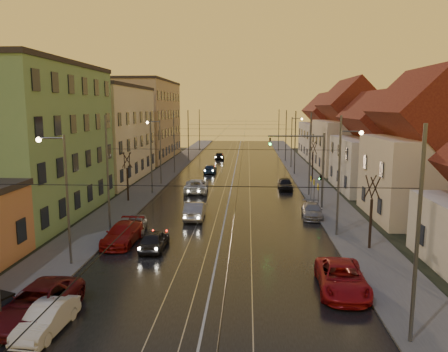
% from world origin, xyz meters
% --- Properties ---
extents(ground, '(160.00, 160.00, 0.00)m').
position_xyz_m(ground, '(0.00, 0.00, 0.00)').
color(ground, black).
rests_on(ground, ground).
extents(road, '(16.00, 120.00, 0.04)m').
position_xyz_m(road, '(0.00, 40.00, 0.02)').
color(road, black).
rests_on(road, ground).
extents(sidewalk_left, '(4.00, 120.00, 0.15)m').
position_xyz_m(sidewalk_left, '(-10.00, 40.00, 0.07)').
color(sidewalk_left, '#4C4C4C').
rests_on(sidewalk_left, ground).
extents(sidewalk_right, '(4.00, 120.00, 0.15)m').
position_xyz_m(sidewalk_right, '(10.00, 40.00, 0.07)').
color(sidewalk_right, '#4C4C4C').
rests_on(sidewalk_right, ground).
extents(tram_rail_0, '(0.06, 120.00, 0.03)m').
position_xyz_m(tram_rail_0, '(-2.20, 40.00, 0.06)').
color(tram_rail_0, gray).
rests_on(tram_rail_0, road).
extents(tram_rail_1, '(0.06, 120.00, 0.03)m').
position_xyz_m(tram_rail_1, '(-0.77, 40.00, 0.06)').
color(tram_rail_1, gray).
rests_on(tram_rail_1, road).
extents(tram_rail_2, '(0.06, 120.00, 0.03)m').
position_xyz_m(tram_rail_2, '(0.77, 40.00, 0.06)').
color(tram_rail_2, gray).
rests_on(tram_rail_2, road).
extents(tram_rail_3, '(0.06, 120.00, 0.03)m').
position_xyz_m(tram_rail_3, '(2.20, 40.00, 0.06)').
color(tram_rail_3, gray).
rests_on(tram_rail_3, road).
extents(apartment_left_1, '(10.00, 18.00, 13.00)m').
position_xyz_m(apartment_left_1, '(-17.50, 14.00, 6.50)').
color(apartment_left_1, '#6A965F').
rests_on(apartment_left_1, ground).
extents(apartment_left_2, '(10.00, 20.00, 12.00)m').
position_xyz_m(apartment_left_2, '(-17.50, 34.00, 6.00)').
color(apartment_left_2, beige).
rests_on(apartment_left_2, ground).
extents(apartment_left_3, '(10.00, 24.00, 14.00)m').
position_xyz_m(apartment_left_3, '(-17.50, 58.00, 7.00)').
color(apartment_left_3, tan).
rests_on(apartment_left_3, ground).
extents(house_right_1, '(8.67, 10.20, 10.80)m').
position_xyz_m(house_right_1, '(17.00, 15.00, 5.45)').
color(house_right_1, beige).
rests_on(house_right_1, ground).
extents(house_right_2, '(9.18, 12.24, 9.20)m').
position_xyz_m(house_right_2, '(17.00, 28.00, 4.64)').
color(house_right_2, beige).
rests_on(house_right_2, ground).
extents(house_right_3, '(9.18, 14.28, 11.50)m').
position_xyz_m(house_right_3, '(17.00, 43.00, 5.80)').
color(house_right_3, beige).
rests_on(house_right_3, ground).
extents(house_right_4, '(9.18, 16.32, 10.00)m').
position_xyz_m(house_right_4, '(17.00, 61.00, 5.05)').
color(house_right_4, beige).
rests_on(house_right_4, ground).
extents(catenary_pole_r_0, '(0.16, 0.16, 9.00)m').
position_xyz_m(catenary_pole_r_0, '(8.60, -6.00, 4.50)').
color(catenary_pole_r_0, '#595B60').
rests_on(catenary_pole_r_0, ground).
extents(catenary_pole_l_1, '(0.16, 0.16, 9.00)m').
position_xyz_m(catenary_pole_l_1, '(-8.60, 9.00, 4.50)').
color(catenary_pole_l_1, '#595B60').
rests_on(catenary_pole_l_1, ground).
extents(catenary_pole_r_1, '(0.16, 0.16, 9.00)m').
position_xyz_m(catenary_pole_r_1, '(8.60, 9.00, 4.50)').
color(catenary_pole_r_1, '#595B60').
rests_on(catenary_pole_r_1, ground).
extents(catenary_pole_l_2, '(0.16, 0.16, 9.00)m').
position_xyz_m(catenary_pole_l_2, '(-8.60, 24.00, 4.50)').
color(catenary_pole_l_2, '#595B60').
rests_on(catenary_pole_l_2, ground).
extents(catenary_pole_r_2, '(0.16, 0.16, 9.00)m').
position_xyz_m(catenary_pole_r_2, '(8.60, 24.00, 4.50)').
color(catenary_pole_r_2, '#595B60').
rests_on(catenary_pole_r_2, ground).
extents(catenary_pole_l_3, '(0.16, 0.16, 9.00)m').
position_xyz_m(catenary_pole_l_3, '(-8.60, 39.00, 4.50)').
color(catenary_pole_l_3, '#595B60').
rests_on(catenary_pole_l_3, ground).
extents(catenary_pole_r_3, '(0.16, 0.16, 9.00)m').
position_xyz_m(catenary_pole_r_3, '(8.60, 39.00, 4.50)').
color(catenary_pole_r_3, '#595B60').
rests_on(catenary_pole_r_3, ground).
extents(catenary_pole_l_4, '(0.16, 0.16, 9.00)m').
position_xyz_m(catenary_pole_l_4, '(-8.60, 54.00, 4.50)').
color(catenary_pole_l_4, '#595B60').
rests_on(catenary_pole_l_4, ground).
extents(catenary_pole_r_4, '(0.16, 0.16, 9.00)m').
position_xyz_m(catenary_pole_r_4, '(8.60, 54.00, 4.50)').
color(catenary_pole_r_4, '#595B60').
rests_on(catenary_pole_r_4, ground).
extents(catenary_pole_l_5, '(0.16, 0.16, 9.00)m').
position_xyz_m(catenary_pole_l_5, '(-8.60, 72.00, 4.50)').
color(catenary_pole_l_5, '#595B60').
rests_on(catenary_pole_l_5, ground).
extents(catenary_pole_r_5, '(0.16, 0.16, 9.00)m').
position_xyz_m(catenary_pole_r_5, '(8.60, 72.00, 4.50)').
color(catenary_pole_r_5, '#595B60').
rests_on(catenary_pole_r_5, ground).
extents(street_lamp_0, '(1.75, 0.32, 8.00)m').
position_xyz_m(street_lamp_0, '(-9.10, 2.00, 4.89)').
color(street_lamp_0, '#595B60').
rests_on(street_lamp_0, ground).
extents(street_lamp_1, '(1.75, 0.32, 8.00)m').
position_xyz_m(street_lamp_1, '(9.10, 10.00, 4.89)').
color(street_lamp_1, '#595B60').
rests_on(street_lamp_1, ground).
extents(street_lamp_2, '(1.75, 0.32, 8.00)m').
position_xyz_m(street_lamp_2, '(-9.10, 30.00, 4.89)').
color(street_lamp_2, '#595B60').
rests_on(street_lamp_2, ground).
extents(street_lamp_3, '(1.75, 0.32, 8.00)m').
position_xyz_m(street_lamp_3, '(9.10, 46.00, 4.89)').
color(street_lamp_3, '#595B60').
rests_on(street_lamp_3, ground).
extents(traffic_light_mast, '(5.30, 0.32, 7.20)m').
position_xyz_m(traffic_light_mast, '(7.99, 18.00, 4.60)').
color(traffic_light_mast, '#595B60').
rests_on(traffic_light_mast, ground).
extents(bare_tree_0, '(1.09, 1.09, 5.11)m').
position_xyz_m(bare_tree_0, '(-10.20, 20.00, 2.49)').
color(bare_tree_0, black).
rests_on(bare_tree_0, ground).
extents(bare_tree_1, '(1.09, 1.09, 5.11)m').
position_xyz_m(bare_tree_1, '(10.20, 6.00, 2.49)').
color(bare_tree_1, black).
rests_on(bare_tree_1, ground).
extents(bare_tree_2, '(1.09, 1.09, 5.11)m').
position_xyz_m(bare_tree_2, '(10.40, 34.00, 2.49)').
color(bare_tree_2, black).
rests_on(bare_tree_2, ground).
extents(driving_car_0, '(1.62, 3.98, 1.36)m').
position_xyz_m(driving_car_0, '(-4.40, 5.39, 0.68)').
color(driving_car_0, black).
rests_on(driving_car_0, ground).
extents(driving_car_1, '(1.74, 4.66, 1.52)m').
position_xyz_m(driving_car_1, '(-2.61, 13.64, 0.76)').
color(driving_car_1, gray).
rests_on(driving_car_1, ground).
extents(driving_car_2, '(2.86, 5.67, 1.54)m').
position_xyz_m(driving_car_2, '(-3.84, 25.34, 0.77)').
color(driving_car_2, silver).
rests_on(driving_car_2, ground).
extents(driving_car_3, '(1.73, 4.24, 1.23)m').
position_xyz_m(driving_car_3, '(-3.53, 39.83, 0.61)').
color(driving_car_3, '#172947').
rests_on(driving_car_3, ground).
extents(driving_car_4, '(2.06, 4.18, 1.37)m').
position_xyz_m(driving_car_4, '(-3.25, 56.51, 0.69)').
color(driving_car_4, black).
rests_on(driving_car_4, ground).
extents(parked_left_0, '(1.60, 3.89, 1.25)m').
position_xyz_m(parked_left_0, '(-6.64, -5.85, 0.63)').
color(parked_left_0, beige).
rests_on(parked_left_0, ground).
extents(parked_left_1, '(2.78, 5.48, 1.49)m').
position_xyz_m(parked_left_1, '(-7.60, -4.65, 0.74)').
color(parked_left_1, '#550E12').
rests_on(parked_left_1, ground).
extents(parked_left_2, '(2.30, 5.10, 1.45)m').
position_xyz_m(parked_left_2, '(-6.86, 6.48, 0.73)').
color(parked_left_2, maroon).
rests_on(parked_left_2, ground).
extents(parked_left_3, '(2.00, 3.98, 1.30)m').
position_xyz_m(parked_left_3, '(-6.66, 9.28, 0.65)').
color(parked_left_3, '#97979C').
rests_on(parked_left_3, ground).
extents(parked_right_0, '(2.73, 5.41, 1.47)m').
position_xyz_m(parked_right_0, '(6.89, -0.90, 0.73)').
color(parked_right_0, '#A01016').
rests_on(parked_right_0, ground).
extents(parked_right_1, '(1.99, 4.35, 1.23)m').
position_xyz_m(parked_right_1, '(7.60, 14.61, 0.62)').
color(parked_right_1, gray).
rests_on(parked_right_1, ground).
extents(parked_right_2, '(1.68, 4.09, 1.39)m').
position_xyz_m(parked_right_2, '(6.32, 27.54, 0.69)').
color(parked_right_2, black).
rests_on(parked_right_2, ground).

